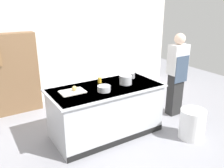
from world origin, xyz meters
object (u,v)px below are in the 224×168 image
juice_cup (100,80)px  person_chef (177,73)px  stock_pot (126,80)px  sauce_pan (131,75)px  trash_bin (192,124)px  mixing_bowl (104,89)px  onion (74,88)px  bookshelf (11,75)px

juice_cup → person_chef: (1.61, -0.34, -0.04)m
stock_pot → juice_cup: stock_pot is taller
sauce_pan → juice_cup: 0.66m
stock_pot → sauce_pan: size_ratio=1.35×
sauce_pan → trash_bin: 1.41m
juice_cup → mixing_bowl: bearing=-109.5°
stock_pot → sauce_pan: (0.29, 0.23, -0.03)m
onion → mixing_bowl: 0.48m
mixing_bowl → person_chef: bearing=2.2°
bookshelf → onion: bearing=-68.2°
trash_bin → bookshelf: (-2.45, 2.73, 0.59)m
stock_pot → juice_cup: 0.47m
stock_pot → sauce_pan: stock_pot is taller
mixing_bowl → person_chef: (1.76, 0.07, -0.03)m
person_chef → trash_bin: bearing=162.9°
stock_pot → onion: bearing=172.4°
sauce_pan → trash_bin: size_ratio=0.40×
stock_pot → sauce_pan: bearing=38.7°
trash_bin → person_chef: (0.42, 0.84, 0.65)m
trash_bin → bookshelf: size_ratio=0.31×
trash_bin → bookshelf: bookshelf is taller
bookshelf → sauce_pan: bearing=-40.2°
sauce_pan → mixing_bowl: (-0.80, -0.34, -0.00)m
juice_cup → person_chef: bearing=-11.8°
mixing_bowl → sauce_pan: bearing=23.0°
trash_bin → juice_cup: bearing=135.3°
onion → stock_pot: bearing=-7.6°
stock_pot → bookshelf: bookshelf is taller
onion → sauce_pan: bearing=5.1°
stock_pot → trash_bin: bearing=-46.8°
sauce_pan → juice_cup: (-0.65, 0.07, -0.00)m
onion → stock_pot: (0.93, -0.12, 0.02)m
mixing_bowl → stock_pot: bearing=11.8°
sauce_pan → person_chef: size_ratio=0.12×
trash_bin → bookshelf: 3.71m
stock_pot → mixing_bowl: 0.52m
bookshelf → stock_pot: bearing=-48.8°
onion → juice_cup: 0.59m
sauce_pan → bookshelf: bookshelf is taller
person_chef → mixing_bowl: bearing=101.8°
trash_bin → person_chef: size_ratio=0.31×
onion → sauce_pan: (1.22, 0.11, -0.01)m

